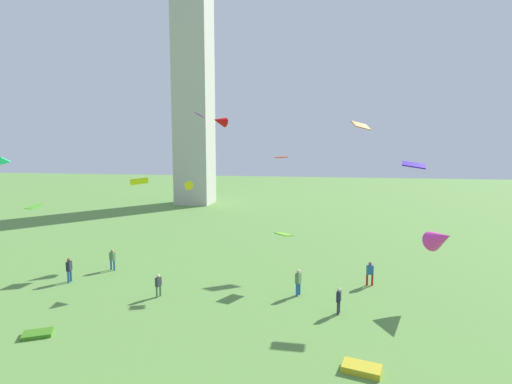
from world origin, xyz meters
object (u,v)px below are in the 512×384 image
Objects in this scene: person_5 at (370,272)px; kite_flying_4 at (284,234)px; kite_flying_5 at (200,115)px; kite_bundle_1 at (362,368)px; person_3 at (298,281)px; kite_flying_10 at (0,161)px; kite_flying_3 at (34,207)px; kite_flying_2 at (187,185)px; kite_flying_7 at (414,165)px; kite_flying_8 at (361,125)px; kite_bundle_2 at (37,334)px; kite_flying_6 at (281,157)px; monument_obelisk at (193,36)px; kite_flying_1 at (440,239)px; person_1 at (339,299)px; person_4 at (69,269)px; kite_flying_0 at (139,181)px; person_0 at (112,258)px; person_2 at (158,284)px.

person_5 is 1.07× the size of kite_flying_4.
kite_flying_5 is 26.26m from kite_bundle_1.
person_3 is 1.43× the size of kite_flying_10.
kite_flying_4 is (15.91, 6.07, -2.59)m from kite_flying_3.
kite_flying_7 reaches higher than kite_flying_2.
kite_flying_2 is 16.94m from kite_flying_7.
person_5 is 20.43m from kite_flying_5.
person_3 is 0.95× the size of kite_flying_8.
kite_bundle_2 is at bearing -1.25° from kite_flying_5.
kite_flying_10 is (-19.88, -7.15, -0.19)m from kite_flying_6.
monument_obelisk reaches higher than kite_bundle_2.
kite_flying_8 is at bearing -46.17° from monument_obelisk.
kite_flying_1 reaches higher than kite_bundle_2.
monument_obelisk is at bearing -139.68° from person_1.
person_3 is at bearing 110.81° from kite_flying_3.
kite_flying_4 is at bearing 41.31° from kite_bundle_2.
person_5 is at bearing 87.60° from person_4.
kite_bundle_1 is at bearing 94.53° from kite_flying_2.
kite_flying_6 is 0.90× the size of kite_flying_10.
person_3 is 1.06× the size of kite_bundle_1.
kite_bundle_2 is (0.76, -14.12, -7.04)m from kite_flying_0.
kite_flying_7 is (7.69, 2.41, 7.90)m from person_3.
kite_flying_7 is at bearing -53.08° from person_3.
person_5 is at bearing -62.31° from kite_flying_4.
person_0 is 1.10× the size of person_2.
person_5 is 1.54× the size of kite_flying_6.
monument_obelisk reaches higher than person_3.
kite_bundle_1 is (0.86, -6.24, -0.78)m from person_1.
kite_flying_7 is (22.02, -3.38, 1.80)m from kite_flying_0.
person_4 reaches higher than person_3.
kite_flying_2 is at bearing 135.84° from kite_bundle_1.
kite_flying_4 reaches higher than person_0.
kite_bundle_2 is at bearing 141.02° from person_3.
person_1 is at bearing 4.02° from person_0.
person_4 is 0.95× the size of kite_flying_8.
kite_flying_6 is (-7.00, 3.22, 8.31)m from person_5.
person_1 is 12.91m from kite_flying_6.
person_3 is at bearing 160.97° from kite_flying_1.
kite_flying_5 is at bearing 71.17° from person_0.
kite_flying_2 is 8.66m from kite_flying_4.
kite_flying_6 is 10.31m from kite_flying_7.
kite_flying_3 is 0.89× the size of kite_flying_5.
kite_bundle_1 is at bearing 79.37° from kite_flying_7.
kite_flying_0 is 1.60× the size of kite_flying_5.
kite_flying_4 is at bearing 9.26° from kite_flying_7.
kite_flying_5 is 16.41m from kite_flying_10.
kite_flying_7 is at bearing 85.70° from person_4.
kite_flying_5 is (10.97, -30.92, -15.59)m from monument_obelisk.
kite_flying_5 is 0.86× the size of kite_flying_10.
person_2 is at bearing 142.67° from kite_flying_4.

